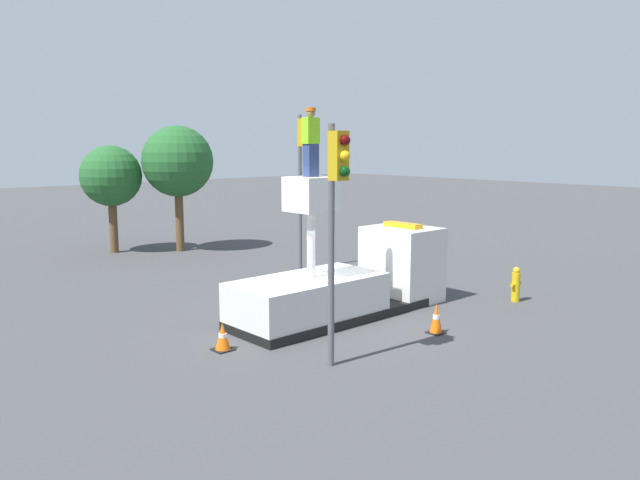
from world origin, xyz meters
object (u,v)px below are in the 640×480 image
at_px(fire_hydrant, 516,285).
at_px(traffic_cone_rear, 223,337).
at_px(tree_left_bg, 111,177).
at_px(tree_right_bg, 178,162).
at_px(bucket_truck, 347,284).
at_px(traffic_light_pole, 336,197).
at_px(traffic_cone_curbside, 436,319).
at_px(worker, 311,142).
at_px(traffic_light_across, 302,162).

relative_size(fire_hydrant, traffic_cone_rear, 1.64).
height_order(tree_left_bg, tree_right_bg, tree_right_bg).
xyz_separation_m(bucket_truck, tree_right_bg, (1.83, 12.41, 3.07)).
height_order(traffic_light_pole, tree_left_bg, traffic_light_pole).
distance_m(traffic_cone_rear, traffic_cone_curbside, 5.34).
xyz_separation_m(worker, traffic_cone_curbside, (1.73, -2.80, -4.40)).
relative_size(bucket_truck, traffic_light_across, 1.17).
relative_size(traffic_light_pole, traffic_cone_rear, 7.93).
height_order(worker, tree_left_bg, worker).
distance_m(bucket_truck, traffic_light_pole, 5.07).
height_order(bucket_truck, tree_left_bg, tree_left_bg).
relative_size(traffic_light_across, traffic_cone_curbside, 7.44).
relative_size(worker, traffic_light_across, 0.30).
bearing_deg(traffic_cone_rear, traffic_cone_curbside, -28.05).
relative_size(worker, traffic_light_pole, 0.34).
xyz_separation_m(worker, traffic_light_across, (4.44, 5.52, -0.69)).
distance_m(traffic_light_pole, traffic_cone_rear, 4.36).
height_order(fire_hydrant, traffic_cone_curbside, fire_hydrant).
bearing_deg(bucket_truck, fire_hydrant, -27.21).
xyz_separation_m(bucket_truck, traffic_cone_rear, (-4.33, -0.29, -0.56)).
distance_m(traffic_light_across, tree_right_bg, 7.00).
relative_size(traffic_light_across, tree_right_bg, 1.05).
bearing_deg(worker, traffic_cone_rear, -174.43).
distance_m(bucket_truck, traffic_cone_rear, 4.37).
bearing_deg(worker, traffic_light_pole, -122.59).
distance_m(traffic_light_pole, traffic_light_across, 10.45).
xyz_separation_m(traffic_light_pole, traffic_light_across, (6.26, 8.36, 0.44)).
bearing_deg(traffic_light_pole, traffic_cone_curbside, 0.59).
distance_m(bucket_truck, tree_right_bg, 12.91).
height_order(fire_hydrant, traffic_cone_rear, fire_hydrant).
xyz_separation_m(bucket_truck, traffic_cone_curbside, (0.39, -2.80, -0.50)).
bearing_deg(traffic_cone_rear, worker, 5.57).
bearing_deg(tree_right_bg, tree_left_bg, 146.28).
height_order(traffic_light_pole, traffic_cone_rear, traffic_light_pole).
bearing_deg(traffic_light_pole, worker, 57.41).
bearing_deg(traffic_light_pole, bucket_truck, 42.03).
bearing_deg(fire_hydrant, bucket_truck, 152.79).
distance_m(bucket_truck, traffic_cone_curbside, 2.88).
bearing_deg(fire_hydrant, traffic_cone_curbside, -175.34).
height_order(worker, traffic_light_pole, worker).
xyz_separation_m(traffic_light_pole, tree_left_bg, (2.62, 16.82, -0.32)).
xyz_separation_m(traffic_cone_rear, traffic_cone_curbside, (4.72, -2.51, 0.06)).
height_order(traffic_light_pole, fire_hydrant, traffic_light_pole).
height_order(worker, traffic_light_across, traffic_light_across).
distance_m(traffic_light_pole, tree_left_bg, 17.03).
bearing_deg(traffic_light_across, tree_right_bg, 100.49).
relative_size(traffic_cone_rear, tree_left_bg, 0.14).
bearing_deg(traffic_cone_curbside, traffic_light_pole, -179.41).
bearing_deg(worker, fire_hydrant, -21.88).
bearing_deg(bucket_truck, traffic_cone_rear, -176.15).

